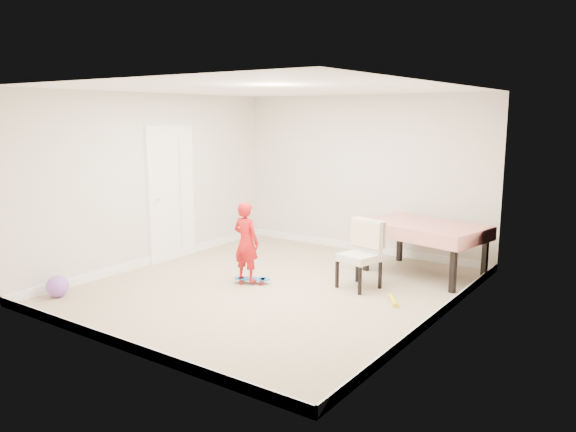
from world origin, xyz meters
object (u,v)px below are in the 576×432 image
Objects in this scene: dining_chair at (359,255)px; child at (246,244)px; dining_table at (424,249)px; balloon at (57,286)px; skateboard at (252,281)px.

child is at bearing -139.19° from dining_chair.
child is (-1.83, -1.78, 0.17)m from dining_table.
dining_chair is at bearing -101.83° from dining_table.
dining_table is at bearing 46.40° from balloon.
dining_chair is at bearing 0.08° from skateboard.
dining_chair is 0.83× the size of child.
dining_table is 4.97m from balloon.
dining_chair reaches higher than dining_table.
balloon is at bearing -125.93° from dining_chair.
child is (-0.06, -0.04, 0.51)m from skateboard.
dining_table reaches higher than balloon.
child reaches higher than dining_chair.
child is at bearing -123.94° from dining_table.
child is at bearing -169.84° from skateboard.
dining_table reaches higher than skateboard.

